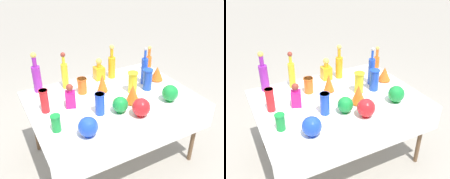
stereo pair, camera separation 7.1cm
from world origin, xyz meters
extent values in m
plane|color=#A0998C|center=(0.00, 0.00, 0.00)|extent=(40.00, 40.00, 0.00)
cube|color=white|center=(0.00, 0.00, 0.74)|extent=(1.65, 1.19, 0.03)
cube|color=white|center=(0.00, -0.60, 0.63)|extent=(1.65, 0.01, 0.26)
cylinder|color=brown|center=(0.72, -0.49, 0.36)|extent=(0.04, 0.04, 0.73)
cylinder|color=brown|center=(-0.72, 0.49, 0.36)|extent=(0.04, 0.04, 0.73)
cylinder|color=brown|center=(0.72, 0.49, 0.36)|extent=(0.04, 0.04, 0.73)
cylinder|color=blue|center=(0.47, 0.12, 0.91)|extent=(0.07, 0.07, 0.30)
cylinder|color=blue|center=(0.47, 0.12, 1.11)|extent=(0.03, 0.03, 0.10)
sphere|color=#B2B2B7|center=(0.47, 0.12, 1.17)|extent=(0.04, 0.04, 0.04)
cylinder|color=orange|center=(0.23, 0.42, 0.89)|extent=(0.08, 0.08, 0.25)
cylinder|color=orange|center=(0.23, 0.42, 1.06)|extent=(0.04, 0.04, 0.11)
sphere|color=gold|center=(0.23, 0.42, 1.13)|extent=(0.05, 0.05, 0.05)
cylinder|color=yellow|center=(-0.33, 0.44, 0.90)|extent=(0.07, 0.07, 0.28)
cylinder|color=yellow|center=(-0.33, 0.44, 1.08)|extent=(0.03, 0.03, 0.09)
sphere|color=maroon|center=(-0.33, 0.44, 1.14)|extent=(0.05, 0.05, 0.05)
cylinder|color=orange|center=(0.69, 0.34, 0.86)|extent=(0.06, 0.06, 0.20)
cylinder|color=orange|center=(0.69, 0.34, 1.01)|extent=(0.03, 0.03, 0.10)
sphere|color=gold|center=(0.69, 0.34, 1.07)|extent=(0.04, 0.04, 0.04)
cylinder|color=purple|center=(-0.62, 0.50, 0.90)|extent=(0.09, 0.09, 0.28)
cylinder|color=purple|center=(-0.62, 0.50, 1.10)|extent=(0.04, 0.04, 0.11)
sphere|color=gold|center=(-0.62, 0.50, 1.17)|extent=(0.06, 0.06, 0.06)
cube|color=#C61972|center=(-0.42, 0.05, 0.84)|extent=(0.12, 0.12, 0.16)
cylinder|color=#C61972|center=(-0.42, 0.05, 0.93)|extent=(0.04, 0.04, 0.03)
sphere|color=maroon|center=(-0.42, 0.05, 0.97)|extent=(0.07, 0.07, 0.07)
cube|color=orange|center=(0.08, 0.45, 0.84)|extent=(0.11, 0.11, 0.15)
cylinder|color=orange|center=(0.08, 0.45, 0.94)|extent=(0.05, 0.05, 0.05)
sphere|color=gold|center=(0.08, 0.45, 0.98)|extent=(0.07, 0.07, 0.07)
cylinder|color=red|center=(-0.66, 0.08, 0.87)|extent=(0.08, 0.08, 0.23)
cylinder|color=red|center=(-0.66, 0.08, 0.98)|extent=(0.08, 0.08, 0.01)
cylinder|color=yellow|center=(0.25, 0.01, 0.87)|extent=(0.09, 0.09, 0.23)
cylinder|color=yellow|center=(0.25, 0.01, 0.98)|extent=(0.11, 0.11, 0.01)
cylinder|color=blue|center=(-0.23, -0.19, 0.87)|extent=(0.09, 0.09, 0.21)
cylinder|color=blue|center=(-0.23, -0.19, 0.97)|extent=(0.09, 0.09, 0.01)
cylinder|color=#198C38|center=(-0.66, -0.24, 0.83)|extent=(0.08, 0.08, 0.15)
cylinder|color=#198C38|center=(-0.66, -0.24, 0.90)|extent=(0.09, 0.09, 0.01)
cylinder|color=blue|center=(0.42, -0.02, 0.88)|extent=(0.09, 0.09, 0.23)
cylinder|color=blue|center=(0.42, -0.02, 0.99)|extent=(0.11, 0.11, 0.01)
cylinder|color=orange|center=(-0.22, 0.24, 0.84)|extent=(0.10, 0.10, 0.17)
cylinder|color=orange|center=(-0.22, 0.24, 0.92)|extent=(0.11, 0.11, 0.01)
cylinder|color=orange|center=(0.65, 0.11, 0.77)|extent=(0.07, 0.07, 0.01)
cone|color=orange|center=(0.65, 0.11, 0.85)|extent=(0.15, 0.15, 0.16)
cylinder|color=orange|center=(0.13, -0.18, 0.77)|extent=(0.09, 0.09, 0.01)
cone|color=orange|center=(0.13, -0.18, 0.86)|extent=(0.14, 0.14, 0.19)
cylinder|color=orange|center=(-0.02, 0.17, 0.77)|extent=(0.07, 0.07, 0.01)
cone|color=orange|center=(-0.02, 0.17, 0.87)|extent=(0.11, 0.11, 0.19)
cylinder|color=red|center=(0.08, -0.40, 0.76)|extent=(0.08, 0.08, 0.01)
sphere|color=red|center=(0.08, -0.40, 0.85)|extent=(0.17, 0.17, 0.17)
cylinder|color=blue|center=(-0.45, -0.43, 0.76)|extent=(0.07, 0.07, 0.01)
sphere|color=blue|center=(-0.45, -0.43, 0.85)|extent=(0.16, 0.16, 0.16)
cylinder|color=#198C38|center=(-0.06, -0.26, 0.76)|extent=(0.07, 0.07, 0.01)
sphere|color=#198C38|center=(-0.06, -0.26, 0.84)|extent=(0.15, 0.15, 0.15)
cylinder|color=#198C38|center=(0.48, -0.32, 0.76)|extent=(0.07, 0.07, 0.01)
sphere|color=#198C38|center=(0.48, -0.32, 0.85)|extent=(0.16, 0.16, 0.16)
cube|color=white|center=(-0.16, -0.54, 0.78)|extent=(0.06, 0.03, 0.04)
cube|color=tan|center=(0.06, 1.13, 0.15)|extent=(0.55, 0.49, 0.31)
cube|color=tan|center=(0.06, 1.23, 0.35)|extent=(0.41, 0.21, 0.09)
camera|label=1|loc=(-1.05, -1.91, 2.07)|focal=40.00mm
camera|label=2|loc=(-0.99, -1.94, 2.07)|focal=40.00mm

